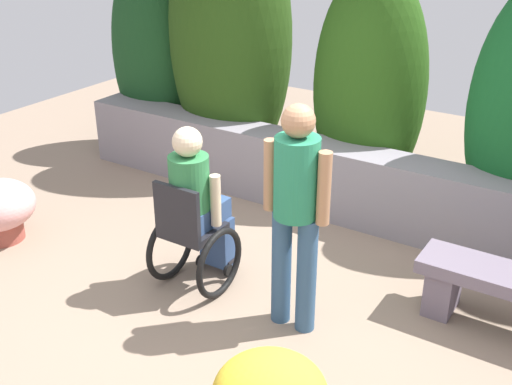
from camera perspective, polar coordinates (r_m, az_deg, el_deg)
name	(u,v)px	position (r m, az deg, el deg)	size (l,w,h in m)	color
ground_plane	(242,310)	(4.82, -1.22, -10.51)	(10.91, 10.91, 0.00)	gray
stone_retaining_wall	(348,184)	(6.02, 8.26, 0.79)	(6.12, 0.42, 0.70)	gray
hedge_backdrop	(390,71)	(6.09, 12.00, 10.60)	(6.81, 1.17, 2.99)	#173F1C
person_in_wheelchair	(195,214)	(4.83, -5.47, -1.91)	(0.53, 0.66, 1.33)	black
person_standing_companion	(296,205)	(4.20, 3.60, -1.17)	(0.49, 0.30, 1.65)	#325376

